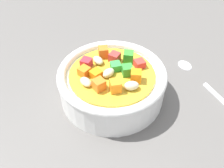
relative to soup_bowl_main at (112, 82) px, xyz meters
The scene contains 3 objects.
ground_plane 4.09cm from the soup_bowl_main, ahead, with size 140.00×140.00×2.00cm, color #565451.
soup_bowl_main is the anchor object (origin of this frame).
spoon 17.26cm from the soup_bowl_main, 57.00° to the left, with size 18.16×6.27×0.83cm.
Camera 1 is at (22.54, -18.80, 30.98)cm, focal length 40.13 mm.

